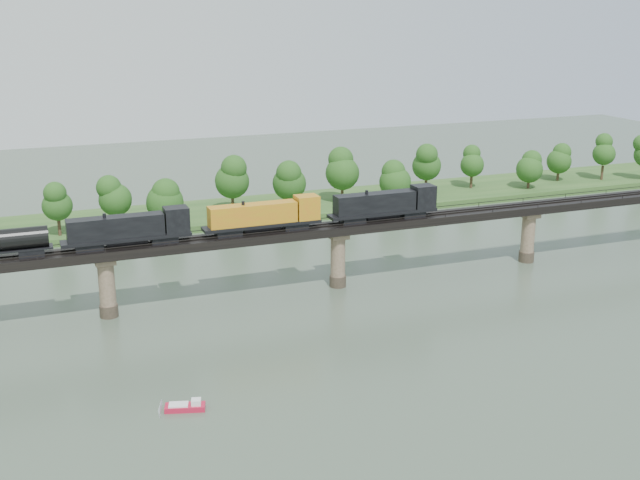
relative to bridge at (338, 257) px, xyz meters
name	(u,v)px	position (x,y,z in m)	size (l,w,h in m)	color
ground	(416,351)	(0.00, -30.00, -5.46)	(400.00, 400.00, 0.00)	#394839
far_bank	(251,211)	(0.00, 55.00, -4.66)	(300.00, 24.00, 1.60)	#2D5020
bridge	(338,257)	(0.00, 0.00, 0.00)	(236.00, 30.00, 11.50)	#473A2D
bridge_superstructure	(338,223)	(0.00, 0.00, 6.33)	(220.00, 4.90, 0.75)	black
far_treeline	(221,184)	(-8.21, 50.52, 3.37)	(289.06, 17.54, 13.60)	#382619
freight_train	(220,221)	(-21.18, 0.00, 8.75)	(82.39, 3.21, 5.67)	black
motorboat	(186,406)	(-34.96, -35.26, -4.98)	(5.28, 3.09, 1.39)	#B61431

